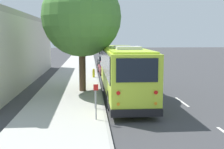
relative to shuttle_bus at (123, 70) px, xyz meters
name	(u,v)px	position (x,y,z in m)	size (l,w,h in m)	color
ground_plane	(129,103)	(-1.37, -0.16, -1.83)	(160.00, 160.00, 0.00)	#3D3D3F
sidewalk_slab	(65,103)	(-1.37, 3.60, -1.75)	(80.00, 4.25, 0.15)	#B2AFA8
curb_strip	(103,102)	(-1.37, 1.41, -1.75)	(80.00, 0.14, 0.15)	#9D9A94
shuttle_bus	(123,70)	(0.00, 0.00, 0.00)	(10.90, 2.62, 3.40)	#BCDB38
parked_sedan_maroon	(108,68)	(11.66, 0.26, -1.23)	(4.64, 1.94, 1.28)	maroon
parked_sedan_black	(104,62)	(18.88, 0.23, -1.22)	(4.39, 1.85, 1.31)	black
street_tree	(82,11)	(1.95, 2.66, 3.80)	(5.42, 5.42, 8.63)	brown
sign_post_near	(96,102)	(-5.14, 1.88, -0.83)	(0.06, 0.22, 1.64)	gray
sign_post_far	(95,99)	(-3.12, 1.88, -1.17)	(0.06, 0.06, 1.01)	gray
fire_hydrant	(94,73)	(8.22, 1.79, -1.27)	(0.22, 0.22, 0.81)	gold
lane_stripe_mid	(182,102)	(-1.42, -3.42, -1.82)	(2.40, 0.14, 0.01)	silver
lane_stripe_ahead	(158,85)	(4.58, -3.42, -1.82)	(2.40, 0.14, 0.01)	silver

